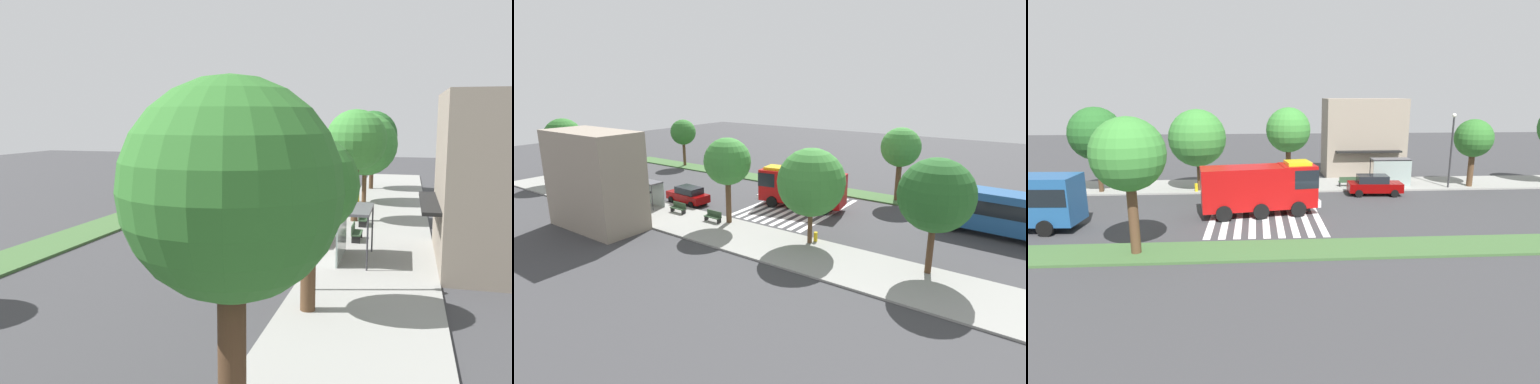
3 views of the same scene
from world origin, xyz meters
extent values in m
plane|color=#38383A|center=(0.00, 0.00, 0.00)|extent=(120.00, 120.00, 0.00)
cube|color=gray|center=(0.00, 8.93, 0.07)|extent=(60.00, 5.60, 0.14)
cube|color=#3D6033|center=(0.00, -7.63, 0.07)|extent=(60.00, 3.00, 0.14)
cube|color=silver|center=(-6.34, 0.00, 0.01)|extent=(0.45, 11.03, 0.01)
cube|color=silver|center=(-5.44, 0.00, 0.01)|extent=(0.45, 11.03, 0.01)
cube|color=silver|center=(-4.54, 0.00, 0.01)|extent=(0.45, 11.03, 0.01)
cube|color=silver|center=(-3.64, 0.00, 0.01)|extent=(0.45, 11.03, 0.01)
cube|color=silver|center=(-2.74, 0.00, 0.01)|extent=(0.45, 11.03, 0.01)
cube|color=silver|center=(-1.84, 0.00, 0.01)|extent=(0.45, 11.03, 0.01)
cube|color=silver|center=(-0.94, 0.00, 0.01)|extent=(0.45, 11.03, 0.01)
cube|color=silver|center=(-0.04, 0.00, 0.01)|extent=(0.45, 11.03, 0.01)
cube|color=silver|center=(0.86, 0.00, 0.01)|extent=(0.45, 11.03, 0.01)
cube|color=#A50C0C|center=(-0.39, 0.13, 2.03)|extent=(2.77, 2.79, 2.95)
cube|color=#A50C0C|center=(-4.34, -0.52, 2.01)|extent=(5.93, 3.31, 2.91)
cube|color=black|center=(-0.03, 0.19, 2.62)|extent=(2.11, 2.71, 1.30)
cube|color=silver|center=(0.90, 0.34, 0.80)|extent=(0.63, 2.44, 0.50)
cube|color=yellow|center=(-0.39, 0.13, 3.62)|extent=(1.94, 1.95, 0.24)
cylinder|color=black|center=(-0.82, 1.29, 0.55)|extent=(1.13, 0.48, 1.10)
cylinder|color=black|center=(-0.43, -1.11, 0.55)|extent=(1.13, 0.48, 1.10)
cylinder|color=black|center=(-5.92, 0.45, 0.55)|extent=(1.13, 0.48, 1.10)
cylinder|color=black|center=(-5.53, -1.95, 0.55)|extent=(1.13, 0.48, 1.10)
cylinder|color=black|center=(-3.43, 0.86, 0.55)|extent=(1.13, 0.48, 1.10)
cylinder|color=black|center=(-3.04, -1.54, 0.55)|extent=(1.13, 0.48, 1.10)
cube|color=#720505|center=(6.68, 4.93, 0.70)|extent=(4.60, 2.08, 0.75)
cube|color=black|center=(6.45, 4.94, 1.38)|extent=(2.61, 1.74, 0.62)
cylinder|color=black|center=(8.21, 5.75, 0.32)|extent=(0.65, 0.26, 0.64)
cylinder|color=black|center=(8.10, 3.94, 0.32)|extent=(0.65, 0.26, 0.64)
cylinder|color=black|center=(5.25, 5.92, 0.32)|extent=(0.65, 0.26, 0.64)
cylinder|color=black|center=(5.14, 4.12, 0.32)|extent=(0.65, 0.26, 0.64)
cube|color=black|center=(29.25, 4.93, 0.67)|extent=(4.78, 2.15, 0.70)
cube|color=black|center=(29.01, 4.92, 1.37)|extent=(2.71, 1.80, 0.68)
cylinder|color=black|center=(30.73, 5.96, 0.32)|extent=(0.65, 0.26, 0.64)
cylinder|color=black|center=(30.84, 4.08, 0.32)|extent=(0.65, 0.26, 0.64)
cylinder|color=black|center=(27.65, 5.78, 0.32)|extent=(0.65, 0.26, 0.64)
cylinder|color=black|center=(27.76, 3.90, 0.32)|extent=(0.65, 0.26, 0.64)
cube|color=navy|center=(-19.62, -2.76, 1.99)|extent=(10.38, 3.05, 2.99)
cube|color=black|center=(-19.62, -2.76, 2.35)|extent=(10.18, 3.09, 1.08)
cylinder|color=black|center=(-16.09, -4.21, 0.50)|extent=(1.01, 0.35, 1.00)
cylinder|color=black|center=(-15.97, -1.66, 0.50)|extent=(1.01, 0.35, 1.00)
cube|color=#4C4C51|center=(8.96, 8.09, 2.54)|extent=(3.50, 1.40, 0.12)
cube|color=#8C9E99|center=(8.96, 7.43, 1.34)|extent=(3.50, 0.08, 2.40)
cylinder|color=#333338|center=(7.26, 8.74, 1.34)|extent=(0.08, 0.08, 2.40)
cylinder|color=#333338|center=(10.66, 8.74, 1.34)|extent=(0.08, 0.08, 2.40)
cube|color=#2D472D|center=(4.96, 7.81, 0.55)|extent=(1.60, 0.50, 0.08)
cube|color=#2D472D|center=(4.96, 7.59, 0.82)|extent=(1.60, 0.06, 0.45)
cube|color=black|center=(4.24, 7.81, 0.33)|extent=(0.08, 0.45, 0.37)
cube|color=black|center=(5.68, 7.81, 0.33)|extent=(0.08, 0.45, 0.37)
cube|color=#2D472D|center=(0.72, 7.81, 0.55)|extent=(1.60, 0.50, 0.08)
cube|color=#2D472D|center=(0.72, 7.59, 0.82)|extent=(1.60, 0.06, 0.45)
cube|color=black|center=(0.00, 7.81, 0.33)|extent=(0.08, 0.45, 0.37)
cube|color=black|center=(1.44, 7.81, 0.33)|extent=(0.08, 0.45, 0.37)
cylinder|color=#2D2D30|center=(13.92, 6.73, 3.25)|extent=(0.16, 0.16, 6.23)
sphere|color=white|center=(13.92, 6.73, 6.55)|extent=(0.36, 0.36, 0.36)
cube|color=gray|center=(7.76, 13.76, 3.94)|extent=(8.12, 4.06, 7.89)
cube|color=black|center=(7.76, 11.33, 2.80)|extent=(6.50, 0.80, 0.16)
cylinder|color=#47301E|center=(-16.70, 7.13, 1.84)|extent=(0.39, 0.39, 3.41)
sphere|color=#235B23|center=(-16.70, 7.13, 5.11)|extent=(4.47, 4.47, 4.47)
cylinder|color=#513823|center=(-8.30, 7.13, 1.57)|extent=(0.34, 0.34, 2.85)
sphere|color=#387F33|center=(-8.30, 7.13, 4.70)|extent=(4.88, 4.88, 4.88)
cylinder|color=#513823|center=(-0.52, 7.13, 2.06)|extent=(0.46, 0.46, 3.85)
sphere|color=#387F33|center=(-0.52, 7.13, 5.34)|extent=(3.85, 3.85, 3.85)
cylinder|color=#513823|center=(16.08, 7.13, 1.74)|extent=(0.52, 0.52, 3.19)
sphere|color=#2D6B28|center=(16.08, 7.13, 4.51)|extent=(3.38, 3.38, 3.38)
cylinder|color=#47301E|center=(24.33, 7.13, 2.05)|extent=(0.56, 0.56, 3.83)
sphere|color=#2D6B28|center=(24.33, 7.13, 5.44)|extent=(4.20, 4.20, 4.20)
cylinder|color=#513823|center=(-9.80, -7.63, 2.12)|extent=(0.52, 0.52, 3.97)
sphere|color=#387F33|center=(-9.80, -7.63, 5.44)|extent=(3.82, 3.82, 3.82)
cylinder|color=#513823|center=(20.45, -7.63, 1.86)|extent=(0.40, 0.40, 3.44)
sphere|color=#2D6B28|center=(20.45, -7.63, 4.79)|extent=(3.47, 3.47, 3.47)
cylinder|color=gold|center=(-8.52, 6.63, 0.49)|extent=(0.28, 0.28, 0.70)
camera|label=1|loc=(33.57, 10.23, 6.76)|focal=37.37mm
camera|label=2|loc=(-22.02, 31.57, 11.58)|focal=28.57mm
camera|label=3|loc=(-3.32, -29.33, 8.49)|focal=29.60mm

